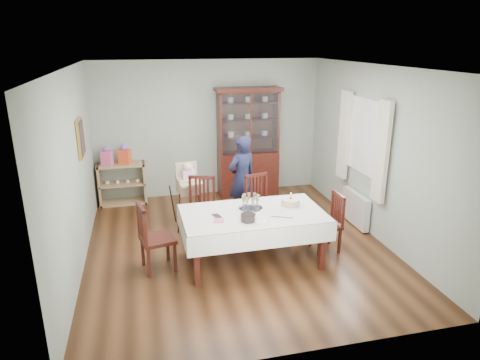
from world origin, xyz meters
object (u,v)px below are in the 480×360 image
object	(u,v)px
chair_far_left	(201,221)
chair_far_right	(261,217)
chair_end_right	(326,233)
gift_bag_pink	(107,156)
dining_table	(253,237)
woman	(242,179)
high_chair	(189,201)
birthday_cake	(290,203)
chair_end_left	(157,250)
gift_bag_orange	(125,155)
champagne_tray	(251,205)
sideboard	(123,184)
china_cabinet	(248,141)

from	to	relation	value
chair_far_left	chair_far_right	size ratio (longest dim) A/B	1.01
chair_end_right	gift_bag_pink	size ratio (longest dim) A/B	2.40
chair_far_right	chair_far_left	bearing A→B (deg)	161.51
dining_table	chair_far_right	size ratio (longest dim) A/B	2.06
chair_far_right	woman	distance (m)	0.81
high_chair	birthday_cake	size ratio (longest dim) A/B	3.66
chair_end_left	chair_end_right	size ratio (longest dim) A/B	1.10
dining_table	chair_far_left	bearing A→B (deg)	122.70
gift_bag_orange	woman	bearing A→B (deg)	-32.91
chair_end_left	woman	bearing A→B (deg)	-59.58
woman	champagne_tray	xyz separation A→B (m)	(-0.21, -1.39, 0.06)
chair_end_left	gift_bag_orange	size ratio (longest dim) A/B	2.50
sideboard	birthday_cake	xyz separation A→B (m)	(2.45, -2.72, 0.42)
chair_end_left	gift_bag_pink	world-z (taller)	gift_bag_pink
birthday_cake	chair_far_right	bearing A→B (deg)	104.57
chair_end_left	gift_bag_pink	distance (m)	2.89
sideboard	gift_bag_pink	xyz separation A→B (m)	(-0.24, -0.02, 0.56)
chair_end_right	high_chair	world-z (taller)	high_chair
high_chair	champagne_tray	distance (m)	1.60
champagne_tray	gift_bag_orange	size ratio (longest dim) A/B	0.89
birthday_cake	gift_bag_orange	size ratio (longest dim) A/B	0.78
high_chair	birthday_cake	world-z (taller)	high_chair
high_chair	gift_bag_orange	bearing A→B (deg)	121.15
chair_far_right	gift_bag_orange	distance (m)	2.97
sideboard	champagne_tray	world-z (taller)	champagne_tray
china_cabinet	chair_end_right	xyz separation A→B (m)	(0.54, -2.70, -0.86)
chair_far_right	champagne_tray	distance (m)	1.00
sideboard	gift_bag_orange	world-z (taller)	gift_bag_orange
sideboard	chair_end_left	distance (m)	2.78
woman	dining_table	bearing A→B (deg)	59.00
woman	chair_far_right	bearing A→B (deg)	82.37
chair_far_right	birthday_cake	size ratio (longest dim) A/B	3.19
woman	birthday_cake	bearing A→B (deg)	81.77
high_chair	woman	bearing A→B (deg)	-7.02
dining_table	birthday_cake	bearing A→B (deg)	10.16
dining_table	sideboard	size ratio (longest dim) A/B	2.24
dining_table	chair_end_right	bearing A→B (deg)	5.14
gift_bag_pink	high_chair	bearing A→B (deg)	-43.25
dining_table	chair_far_right	bearing A→B (deg)	66.62
chair_far_left	gift_bag_orange	world-z (taller)	gift_bag_orange
woman	high_chair	xyz separation A→B (m)	(-0.93, -0.01, -0.33)
chair_far_left	gift_bag_pink	world-z (taller)	gift_bag_pink
sideboard	chair_far_left	size ratio (longest dim) A/B	0.91
chair_end_right	birthday_cake	world-z (taller)	birthday_cake
china_cabinet	gift_bag_pink	bearing A→B (deg)	179.97
chair_end_left	gift_bag_orange	distance (m)	2.82
gift_bag_pink	china_cabinet	bearing A→B (deg)	-0.03
champagne_tray	gift_bag_pink	distance (m)	3.40
chair_end_left	woman	xyz separation A→B (m)	(1.55, 1.42, 0.47)
champagne_tray	birthday_cake	size ratio (longest dim) A/B	1.14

